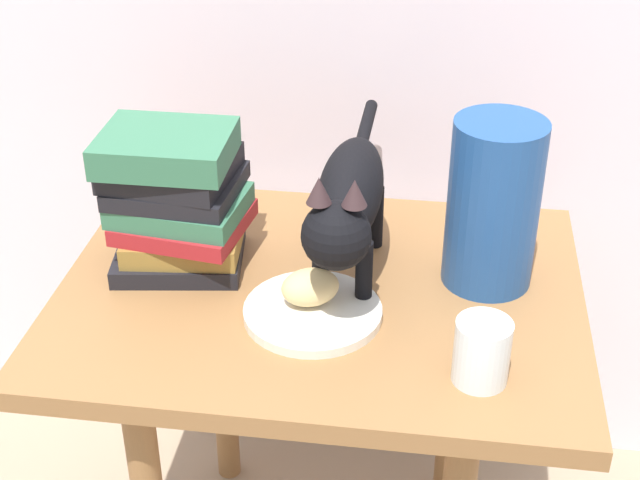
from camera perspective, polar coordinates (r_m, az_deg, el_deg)
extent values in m
cube|color=olive|center=(1.33, 0.00, -3.51)|extent=(0.75, 0.56, 0.03)
cylinder|color=olive|center=(1.71, -6.09, -7.23)|extent=(0.04, 0.04, 0.57)
cylinder|color=olive|center=(1.67, 8.33, -8.46)|extent=(0.04, 0.04, 0.57)
cylinder|color=silver|center=(1.26, -0.40, -4.50)|extent=(0.19, 0.19, 0.01)
ellipsoid|color=#E0BC7A|center=(1.25, -0.61, -2.94)|extent=(0.10, 0.09, 0.05)
cylinder|color=black|center=(1.26, 2.74, -2.09)|extent=(0.02, 0.02, 0.10)
cylinder|color=black|center=(1.27, 0.03, -1.87)|extent=(0.02, 0.02, 0.10)
cylinder|color=black|center=(1.40, 3.45, 1.47)|extent=(0.02, 0.02, 0.10)
cylinder|color=black|center=(1.40, 1.01, 1.65)|extent=(0.02, 0.02, 0.10)
ellipsoid|color=black|center=(1.29, 1.92, 3.14)|extent=(0.09, 0.26, 0.11)
sphere|color=black|center=(1.15, 1.01, 0.29)|extent=(0.09, 0.09, 0.09)
cone|color=#332224|center=(1.12, 2.15, 2.95)|extent=(0.03, 0.03, 0.03)
cone|color=#332224|center=(1.13, -0.07, 3.11)|extent=(0.03, 0.03, 0.03)
cylinder|color=black|center=(1.47, 2.89, 7.14)|extent=(0.02, 0.16, 0.02)
cube|color=black|center=(1.39, -8.66, -0.88)|extent=(0.20, 0.18, 0.03)
cube|color=olive|center=(1.37, -8.37, 0.21)|extent=(0.18, 0.16, 0.03)
cube|color=maroon|center=(1.35, -8.41, 1.12)|extent=(0.19, 0.17, 0.02)
cube|color=#336B4C|center=(1.34, -8.67, 2.13)|extent=(0.20, 0.16, 0.03)
cube|color=black|center=(1.33, -8.86, 3.35)|extent=(0.19, 0.17, 0.02)
cube|color=black|center=(1.33, -9.22, 4.45)|extent=(0.18, 0.17, 0.03)
cube|color=#336B4C|center=(1.30, -9.52, 5.65)|extent=(0.18, 0.15, 0.04)
cylinder|color=navy|center=(1.30, 10.68, 2.19)|extent=(0.13, 0.13, 0.25)
cylinder|color=silver|center=(1.15, 9.99, -6.82)|extent=(0.07, 0.07, 0.08)
cylinder|color=silver|center=(1.16, 9.90, -7.61)|extent=(0.06, 0.06, 0.04)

